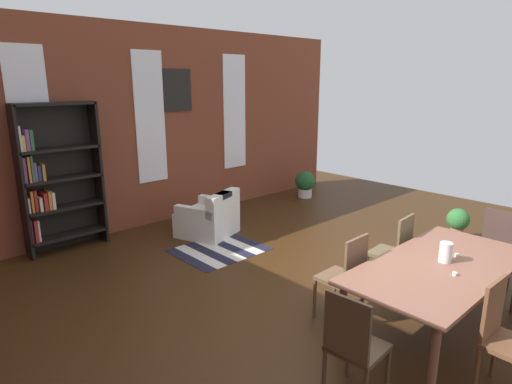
# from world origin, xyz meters

# --- Properties ---
(ground_plane) EXTENTS (11.38, 11.38, 0.00)m
(ground_plane) POSITION_xyz_m (0.00, 0.00, 0.00)
(ground_plane) COLOR #3A230F
(back_wall_brick) EXTENTS (9.00, 0.12, 3.37)m
(back_wall_brick) POSITION_xyz_m (0.00, 4.44, 1.69)
(back_wall_brick) COLOR brown
(back_wall_brick) RESTS_ON ground
(window_pane_0) EXTENTS (0.55, 0.02, 2.19)m
(window_pane_0) POSITION_xyz_m (-1.87, 4.37, 1.86)
(window_pane_0) COLOR white
(window_pane_1) EXTENTS (0.55, 0.02, 2.19)m
(window_pane_1) POSITION_xyz_m (0.00, 4.37, 1.86)
(window_pane_1) COLOR white
(window_pane_2) EXTENTS (0.55, 0.02, 2.19)m
(window_pane_2) POSITION_xyz_m (1.87, 4.37, 1.86)
(window_pane_2) COLOR white
(dining_table) EXTENTS (2.17, 1.07, 0.73)m
(dining_table) POSITION_xyz_m (0.28, -0.62, 0.67)
(dining_table) COLOR brown
(dining_table) RESTS_ON ground
(vase_on_table) EXTENTS (0.12, 0.12, 0.20)m
(vase_on_table) POSITION_xyz_m (0.36, -0.62, 0.83)
(vase_on_table) COLOR silver
(vase_on_table) RESTS_ON dining_table
(tealight_candle_0) EXTENTS (0.04, 0.04, 0.04)m
(tealight_candle_0) POSITION_xyz_m (0.79, -0.46, 0.75)
(tealight_candle_0) COLOR silver
(tealight_candle_0) RESTS_ON dining_table
(tealight_candle_1) EXTENTS (0.04, 0.04, 0.03)m
(tealight_candle_1) POSITION_xyz_m (0.12, -0.82, 0.75)
(tealight_candle_1) COLOR silver
(tealight_candle_1) RESTS_ON dining_table
(tealight_candle_2) EXTENTS (0.04, 0.04, 0.03)m
(tealight_candle_2) POSITION_xyz_m (0.57, -0.65, 0.75)
(tealight_candle_2) COLOR silver
(tealight_candle_2) RESTS_ON dining_table
(dining_chair_near_left) EXTENTS (0.41, 0.41, 0.95)m
(dining_chair_near_left) POSITION_xyz_m (-0.21, -1.38, 0.51)
(dining_chair_near_left) COLOR brown
(dining_chair_near_left) RESTS_ON ground
(dining_chair_head_left) EXTENTS (0.43, 0.43, 0.95)m
(dining_chair_head_left) POSITION_xyz_m (-1.18, -0.62, 0.51)
(dining_chair_head_left) COLOR #4C3827
(dining_chair_head_left) RESTS_ON ground
(dining_chair_far_left) EXTENTS (0.41, 0.41, 0.95)m
(dining_chair_far_left) POSITION_xyz_m (-0.21, 0.14, 0.51)
(dining_chair_far_left) COLOR brown
(dining_chair_far_left) RESTS_ON ground
(dining_chair_far_right) EXTENTS (0.43, 0.43, 0.95)m
(dining_chair_far_right) POSITION_xyz_m (0.77, 0.14, 0.51)
(dining_chair_far_right) COLOR brown
(dining_chair_far_right) RESTS_ON ground
(dining_chair_head_right) EXTENTS (0.43, 0.43, 0.95)m
(dining_chair_head_right) POSITION_xyz_m (1.74, -0.62, 0.51)
(dining_chair_head_right) COLOR #3D2B26
(dining_chair_head_right) RESTS_ON ground
(bookshelf_tall) EXTENTS (1.13, 0.31, 2.18)m
(bookshelf_tall) POSITION_xyz_m (-1.69, 4.19, 1.10)
(bookshelf_tall) COLOR black
(bookshelf_tall) RESTS_ON ground
(armchair_white) EXTENTS (1.03, 1.03, 0.75)m
(armchair_white) POSITION_xyz_m (0.31, 3.20, 0.28)
(armchair_white) COLOR white
(armchair_white) RESTS_ON ground
(potted_plant_by_shelf) EXTENTS (0.43, 0.43, 0.57)m
(potted_plant_by_shelf) POSITION_xyz_m (3.27, 3.68, 0.31)
(potted_plant_by_shelf) COLOR silver
(potted_plant_by_shelf) RESTS_ON ground
(potted_plant_corner) EXTENTS (0.35, 0.35, 0.52)m
(potted_plant_corner) POSITION_xyz_m (3.03, 0.32, 0.31)
(potted_plant_corner) COLOR #9E6042
(potted_plant_corner) RESTS_ON ground
(striped_rug) EXTENTS (1.26, 1.05, 0.01)m
(striped_rug) POSITION_xyz_m (0.02, 2.57, 0.00)
(striped_rug) COLOR #1E1E33
(striped_rug) RESTS_ON ground
(framed_picture) EXTENTS (0.56, 0.03, 0.72)m
(framed_picture) POSITION_xyz_m (0.56, 4.36, 2.31)
(framed_picture) COLOR black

